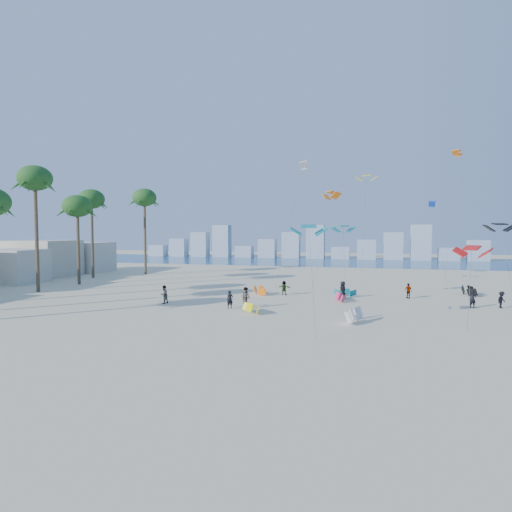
# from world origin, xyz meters

# --- Properties ---
(ground) EXTENTS (220.00, 220.00, 0.00)m
(ground) POSITION_xyz_m (0.00, 0.00, 0.00)
(ground) COLOR beige
(ground) RESTS_ON ground
(ocean) EXTENTS (220.00, 220.00, 0.00)m
(ocean) POSITION_xyz_m (0.00, 72.00, 0.01)
(ocean) COLOR navy
(ocean) RESTS_ON ground
(kitesurfer_near) EXTENTS (0.70, 0.65, 1.59)m
(kitesurfer_near) POSITION_xyz_m (1.70, 11.62, 0.80)
(kitesurfer_near) COLOR black
(kitesurfer_near) RESTS_ON ground
(kitesurfer_mid) EXTENTS (1.17, 1.08, 1.92)m
(kitesurfer_mid) POSITION_xyz_m (3.04, 12.09, 0.96)
(kitesurfer_mid) COLOR gray
(kitesurfer_mid) RESTS_ON ground
(kitesurfers_far) EXTENTS (31.67, 10.17, 1.77)m
(kitesurfers_far) POSITION_xyz_m (10.70, 18.14, 0.82)
(kitesurfers_far) COLOR black
(kitesurfers_far) RESTS_ON ground
(grounded_kites) EXTENTS (24.24, 20.41, 1.03)m
(grounded_kites) POSITION_xyz_m (12.14, 16.72, 0.44)
(grounded_kites) COLOR #D7D10B
(grounded_kites) RESTS_ON ground
(flying_kites) EXTENTS (30.06, 38.53, 18.52)m
(flying_kites) POSITION_xyz_m (16.39, 25.85, 11.35)
(flying_kites) COLOR #0C8391
(flying_kites) RESTS_ON ground
(palm_row) EXTENTS (8.53, 44.80, 14.36)m
(palm_row) POSITION_xyz_m (-22.40, 16.17, 10.98)
(palm_row) COLOR brown
(palm_row) RESTS_ON ground
(distant_skyline) EXTENTS (85.00, 3.00, 8.40)m
(distant_skyline) POSITION_xyz_m (-1.19, 82.00, 3.09)
(distant_skyline) COLOR #9EADBF
(distant_skyline) RESTS_ON ground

